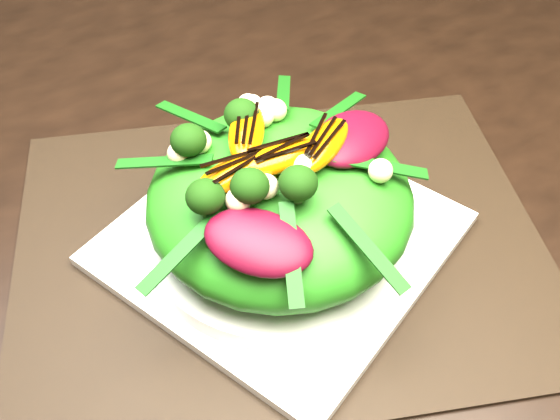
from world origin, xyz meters
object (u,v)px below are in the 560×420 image
salad_bowl (280,228)px  lettuce_mound (280,199)px  plate_base (280,238)px  orange_segment (240,140)px  placemat (280,243)px  dining_table (381,141)px

salad_bowl → lettuce_mound: 0.04m
salad_bowl → lettuce_mound: bearing=0.0°
plate_base → lettuce_mound: 0.05m
plate_base → lettuce_mound: bearing=90.0°
plate_base → lettuce_mound: lettuce_mound is taller
plate_base → orange_segment: size_ratio=3.67×
plate_base → salad_bowl: bearing=90.0°
placemat → orange_segment: 0.11m
plate_base → salad_bowl: size_ratio=1.10×
placemat → lettuce_mound: lettuce_mound is taller
placemat → plate_base: plate_base is taller
dining_table → plate_base: size_ratio=6.27×
plate_base → dining_table: bearing=27.1°
placemat → lettuce_mound: bearing=90.0°
dining_table → salad_bowl: (-0.17, -0.09, 0.04)m
dining_table → orange_segment: bearing=-163.7°
placemat → plate_base: 0.01m
dining_table → orange_segment: 0.24m
salad_bowl → dining_table: bearing=27.1°
dining_table → salad_bowl: bearing=-152.9°
dining_table → lettuce_mound: size_ratio=7.26×
salad_bowl → orange_segment: bearing=119.5°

